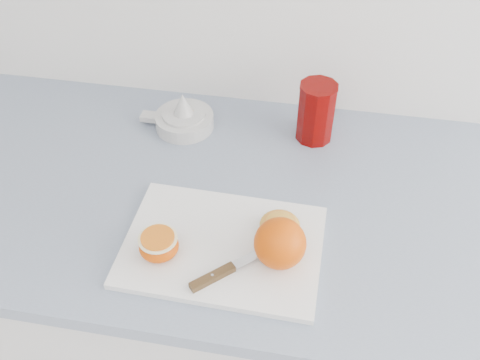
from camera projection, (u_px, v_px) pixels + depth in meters
The scene contains 8 objects.
counter at pixel (225, 316), 1.33m from camera, with size 2.65×0.64×0.89m.
cutting_board at pixel (223, 246), 0.91m from camera, with size 0.33×0.24×0.01m, color white.
whole_orange at pixel (280, 243), 0.85m from camera, with size 0.08×0.08×0.08m.
half_orange at pixel (159, 245), 0.88m from camera, with size 0.07×0.07×0.04m.
squeezed_shell at pixel (280, 225), 0.92m from camera, with size 0.07×0.07×0.03m.
paring_knife at pixel (221, 273), 0.86m from camera, with size 0.14×0.14×0.01m.
citrus_juicer at pixel (184, 118), 1.15m from camera, with size 0.16×0.13×0.08m.
red_tumbler at pixel (316, 114), 1.09m from camera, with size 0.08×0.08×0.13m.
Camera 1 is at (0.39, 0.99, 1.61)m, focal length 40.00 mm.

